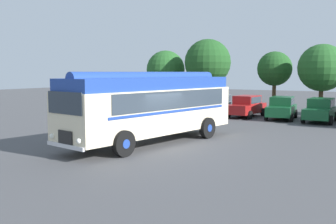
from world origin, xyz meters
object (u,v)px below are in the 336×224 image
(car_near_left, at_px, (218,104))
(car_far_right, at_px, (321,110))
(vintage_bus, at_px, (152,105))
(car_mid_left, at_px, (246,106))
(car_mid_right, at_px, (282,108))

(car_near_left, height_order, car_far_right, same)
(vintage_bus, distance_m, car_mid_left, 13.30)
(vintage_bus, height_order, car_mid_right, vintage_bus)
(car_near_left, bearing_deg, vintage_bus, -79.12)
(car_mid_left, bearing_deg, car_near_left, 175.36)
(car_mid_left, height_order, car_mid_right, same)
(car_mid_right, bearing_deg, car_mid_left, 179.32)
(vintage_bus, bearing_deg, car_mid_right, 78.69)
(car_near_left, distance_m, car_mid_right, 5.24)
(car_far_right, bearing_deg, car_mid_left, 176.65)
(car_mid_right, bearing_deg, vintage_bus, -101.31)
(car_mid_right, distance_m, car_far_right, 2.80)
(car_mid_left, relative_size, car_far_right, 1.01)
(vintage_bus, distance_m, car_near_left, 13.75)
(vintage_bus, bearing_deg, car_near_left, 100.88)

